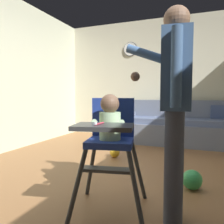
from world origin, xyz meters
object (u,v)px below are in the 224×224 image
(high_chair, at_px, (110,131))
(wall_clock, at_px, (130,49))
(toy_ball, at_px, (115,152))
(couch, at_px, (177,127))
(adult_standing, at_px, (174,102))
(toy_ball_second, at_px, (192,180))

(high_chair, relative_size, wall_clock, 2.97)
(high_chair, relative_size, toy_ball, 6.33)
(couch, height_order, toy_ball, couch)
(high_chair, distance_m, adult_standing, 0.54)
(couch, relative_size, toy_ball, 14.31)
(wall_clock, bearing_deg, toy_ball_second, -61.76)
(adult_standing, xyz_separation_m, wall_clock, (-1.34, 3.37, 1.13))
(adult_standing, height_order, toy_ball, adult_standing)
(couch, bearing_deg, adult_standing, 3.99)
(couch, relative_size, adult_standing, 1.37)
(high_chair, height_order, wall_clock, wall_clock)
(toy_ball, xyz_separation_m, toy_ball_second, (1.15, -0.82, 0.02))
(wall_clock, bearing_deg, adult_standing, -68.41)
(couch, distance_m, high_chair, 2.98)
(adult_standing, distance_m, wall_clock, 3.80)
(adult_standing, bearing_deg, toy_ball, -61.61)
(high_chair, distance_m, toy_ball_second, 1.09)
(couch, relative_size, toy_ball_second, 10.93)
(couch, distance_m, toy_ball, 1.67)
(couch, distance_m, toy_ball_second, 2.29)
(high_chair, relative_size, toy_ball_second, 4.83)
(high_chair, height_order, toy_ball, high_chair)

